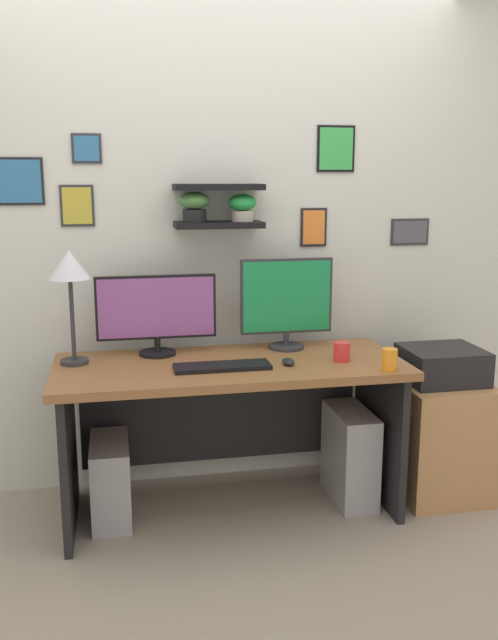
{
  "coord_description": "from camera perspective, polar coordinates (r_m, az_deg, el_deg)",
  "views": [
    {
      "loc": [
        -0.52,
        -3.03,
        1.61
      ],
      "look_at": [
        0.1,
        0.05,
        0.94
      ],
      "focal_mm": 38.05,
      "sensor_mm": 36.0,
      "label": 1
    }
  ],
  "objects": [
    {
      "name": "computer_tower_right",
      "position": [
        3.52,
        8.45,
        -11.11
      ],
      "size": [
        0.18,
        0.4,
        0.47
      ],
      "primitive_type": "cube",
      "color": "#99999E",
      "rests_on": "ground"
    },
    {
      "name": "desk_lamp",
      "position": [
        3.19,
        -14.84,
        3.86
      ],
      "size": [
        0.19,
        0.19,
        0.53
      ],
      "color": "#2D2D33",
      "rests_on": "desk"
    },
    {
      "name": "printer",
      "position": [
        3.54,
        15.92,
        -3.64
      ],
      "size": [
        0.38,
        0.34,
        0.17
      ],
      "primitive_type": "cube",
      "color": "black",
      "rests_on": "drawer_cabinet"
    },
    {
      "name": "pen_cup",
      "position": [
        3.12,
        11.73,
        -3.27
      ],
      "size": [
        0.07,
        0.07,
        0.1
      ],
      "primitive_type": "cylinder",
      "color": "orange",
      "rests_on": "desk"
    },
    {
      "name": "drawer_cabinet",
      "position": [
        3.66,
        15.57,
        -9.42
      ],
      "size": [
        0.44,
        0.5,
        0.6
      ],
      "primitive_type": "cube",
      "color": "tan",
      "rests_on": "ground"
    },
    {
      "name": "computer_tower_left",
      "position": [
        3.38,
        -11.55,
        -13.02
      ],
      "size": [
        0.18,
        0.4,
        0.39
      ],
      "primitive_type": "cube",
      "color": "#99999E",
      "rests_on": "ground"
    },
    {
      "name": "monitor_right",
      "position": [
        3.41,
        3.17,
        1.57
      ],
      "size": [
        0.47,
        0.18,
        0.46
      ],
      "color": "#2D2D33",
      "rests_on": "desk"
    },
    {
      "name": "coffee_mug",
      "position": [
        3.24,
        7.8,
        -2.65
      ],
      "size": [
        0.08,
        0.08,
        0.09
      ],
      "primitive_type": "cylinder",
      "color": "red",
      "rests_on": "desk"
    },
    {
      "name": "back_wall_assembly",
      "position": [
        3.52,
        -2.86,
        7.85
      ],
      "size": [
        4.4,
        0.24,
        2.7
      ],
      "color": "silver",
      "rests_on": "ground"
    },
    {
      "name": "ground_plane",
      "position": [
        3.47,
        -1.51,
        -15.59
      ],
      "size": [
        8.0,
        8.0,
        0.0
      ],
      "primitive_type": "plane",
      "color": "gray"
    },
    {
      "name": "keyboard",
      "position": [
        3.09,
        -2.27,
        -3.93
      ],
      "size": [
        0.44,
        0.14,
        0.02
      ],
      "primitive_type": "cube",
      "color": "black",
      "rests_on": "desk"
    },
    {
      "name": "desk",
      "position": [
        3.31,
        -1.73,
        -6.83
      ],
      "size": [
        1.64,
        0.68,
        0.75
      ],
      "color": "brown",
      "rests_on": "ground"
    },
    {
      "name": "computer_mouse",
      "position": [
        3.16,
        3.33,
        -3.52
      ],
      "size": [
        0.06,
        0.09,
        0.03
      ],
      "primitive_type": "ellipsoid",
      "color": "black",
      "rests_on": "desk"
    },
    {
      "name": "monitor_left",
      "position": [
        3.32,
        -7.79,
        0.68
      ],
      "size": [
        0.58,
        0.18,
        0.39
      ],
      "color": "black",
      "rests_on": "desk"
    }
  ]
}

